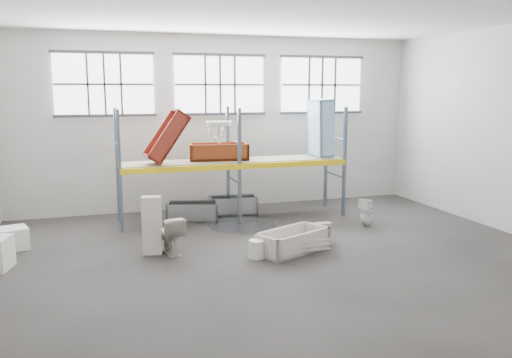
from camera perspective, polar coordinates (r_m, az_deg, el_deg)
name	(u,v)px	position (r m, az deg, el deg)	size (l,w,h in m)	color
floor	(277,258)	(11.19, 2.35, -8.58)	(12.00, 10.00, 0.10)	#4C4542
ceiling	(279,7)	(10.74, 2.54, 18.21)	(12.00, 10.00, 0.10)	silver
wall_back	(219,123)	(15.50, -3.99, 6.12)	(12.00, 0.10, 5.00)	#B3AEA6
wall_front	(432,176)	(6.20, 18.60, 0.34)	(12.00, 0.10, 5.00)	#A5A199
window_left	(104,84)	(14.93, -16.14, 9.86)	(2.60, 0.04, 1.60)	white
window_mid	(220,85)	(15.36, -3.94, 10.20)	(2.60, 0.04, 1.60)	white
window_right	(322,85)	(16.42, 7.15, 10.11)	(2.60, 0.04, 1.60)	white
rack_upright_la	(120,172)	(13.05, -14.58, 0.75)	(0.08, 0.08, 3.00)	slate
rack_upright_lb	(117,165)	(14.23, -14.85, 1.46)	(0.08, 0.08, 3.00)	slate
rack_upright_ma	(240,167)	(13.53, -1.79, 1.37)	(0.08, 0.08, 3.00)	slate
rack_upright_mb	(228,161)	(14.68, -3.07, 2.01)	(0.08, 0.08, 3.00)	slate
rack_upright_ra	(345,162)	(14.62, 9.60, 1.86)	(0.08, 0.08, 3.00)	slate
rack_upright_rb	(326,157)	(15.69, 7.60, 2.43)	(0.08, 0.08, 3.00)	slate
rack_beam_front	(240,167)	(13.53, -1.79, 1.37)	(6.00, 0.10, 0.14)	yellow
rack_beam_back	(228,161)	(14.68, -3.07, 2.01)	(6.00, 0.10, 0.14)	yellow
shelf_deck	(234,160)	(14.09, -2.46, 2.02)	(5.90, 1.10, 0.03)	gray
wet_patch	(242,225)	(13.64, -1.53, -4.99)	(1.80, 1.80, 0.00)	black
bathtub_beige	(293,241)	(11.42, 4.00, -6.72)	(1.60, 0.75, 0.47)	beige
cistern_spare	(323,230)	(12.13, 7.25, -5.57)	(0.37, 0.18, 0.36)	#C5AFA9
sink_in_tub	(285,239)	(11.84, 3.21, -6.49)	(0.41, 0.41, 0.14)	beige
toilet_beige	(171,235)	(11.39, -9.27, -5.98)	(0.45, 0.79, 0.81)	beige
cistern_tall	(152,225)	(11.36, -11.25, -4.95)	(0.40, 0.26, 1.24)	beige
toilet_white	(367,212)	(13.71, 11.95, -3.55)	(0.33, 0.34, 0.74)	white
steel_tub_left	(193,211)	(14.12, -6.90, -3.52)	(1.34, 0.63, 0.49)	#95999D
steel_tub_right	(233,205)	(14.81, -2.54, -2.85)	(1.34, 0.62, 0.49)	#999AA1
rust_tub_flat	(219,151)	(14.11, -4.06, 3.00)	(1.56, 0.73, 0.44)	#94401A
rust_tub_tilted	(166,136)	(13.46, -9.71, 4.60)	(1.42, 0.67, 0.40)	#9B3427
sink_on_shelf	(219,142)	(13.82, -4.03, 4.01)	(0.67, 0.52, 0.60)	silver
blue_tub_upright	(321,128)	(14.82, 7.05, 5.50)	(1.59, 0.75, 0.45)	#95C1E6
bucket	(257,249)	(10.97, 0.07, -7.62)	(0.33, 0.33, 0.38)	white
carton_far	(13,238)	(12.72, -24.87, -5.87)	(0.58, 0.58, 0.48)	white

